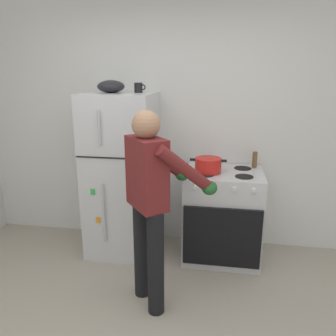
% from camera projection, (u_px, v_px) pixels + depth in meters
% --- Properties ---
extents(kitchen_wall_back, '(6.00, 0.10, 2.70)m').
position_uv_depth(kitchen_wall_back, '(175.00, 121.00, 3.65)').
color(kitchen_wall_back, silver).
rests_on(kitchen_wall_back, ground).
extents(refrigerator, '(0.68, 0.72, 1.66)m').
position_uv_depth(refrigerator, '(122.00, 175.00, 3.51)').
color(refrigerator, silver).
rests_on(refrigerator, ground).
extents(stove_range, '(0.76, 0.67, 0.92)m').
position_uv_depth(stove_range, '(222.00, 215.00, 3.44)').
color(stove_range, silver).
rests_on(stove_range, ground).
extents(person_cook, '(0.72, 0.73, 1.60)m').
position_uv_depth(person_cook, '(152.00, 194.00, 2.60)').
color(person_cook, black).
rests_on(person_cook, ground).
extents(red_pot, '(0.35, 0.25, 0.14)m').
position_uv_depth(red_pot, '(208.00, 165.00, 3.28)').
color(red_pot, red).
rests_on(red_pot, stove_range).
extents(coffee_mug, '(0.11, 0.08, 0.10)m').
position_uv_depth(coffee_mug, '(139.00, 88.00, 3.28)').
color(coffee_mug, black).
rests_on(coffee_mug, refrigerator).
extents(pepper_mill, '(0.05, 0.05, 0.16)m').
position_uv_depth(pepper_mill, '(255.00, 159.00, 3.44)').
color(pepper_mill, brown).
rests_on(pepper_mill, stove_range).
extents(mixing_bowl, '(0.27, 0.27, 0.12)m').
position_uv_depth(mixing_bowl, '(111.00, 86.00, 3.27)').
color(mixing_bowl, black).
rests_on(mixing_bowl, refrigerator).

